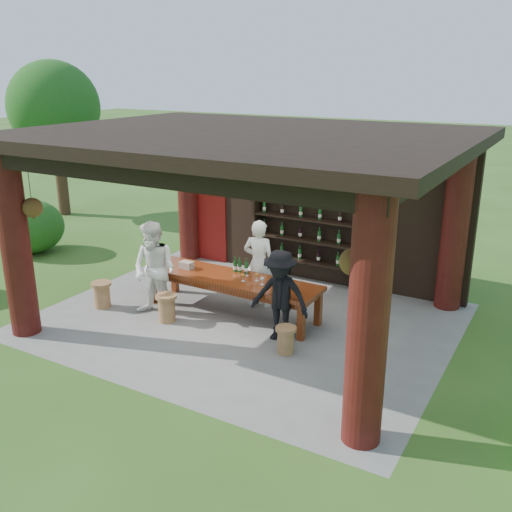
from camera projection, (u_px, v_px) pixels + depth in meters
The scene contains 15 objects.
ground at pixel (245, 320), 10.75m from camera, with size 90.00×90.00×0.00m, color #2D5119.
pavilion at pixel (256, 205), 10.45m from camera, with size 7.50×6.00×3.60m.
wine_shelf at pixel (310, 231), 12.33m from camera, with size 2.66×0.40×2.34m.
tasting_table at pixel (231, 282), 10.84m from camera, with size 3.56×0.94×0.75m.
stool_near_left at pixel (167, 307), 10.61m from camera, with size 0.40×0.40×0.53m.
stool_near_right at pixel (286, 339), 9.42m from camera, with size 0.35×0.35×0.46m.
stool_far_left at pixel (102, 294), 11.24m from camera, with size 0.40×0.40×0.52m.
host at pixel (259, 263), 11.17m from camera, with size 0.64×0.42×1.75m, color white.
guest_woman at pixel (155, 270), 10.66m from camera, with size 0.89×0.70×1.84m, color white.
guest_man at pixel (280, 296), 9.73m from camera, with size 1.05×0.60×1.62m, color black.
table_bottles at pixel (240, 265), 10.99m from camera, with size 0.33×0.10×0.31m.
table_glasses at pixel (261, 278), 10.50m from camera, with size 0.94×0.35×0.15m.
napkin_basket at pixel (187, 265), 11.24m from camera, with size 0.26×0.18×0.14m, color #BF6672.
shrubs at pixel (325, 294), 10.49m from camera, with size 15.06×7.78×1.36m.
trees at pixel (480, 144), 9.01m from camera, with size 22.57×9.45×4.80m.
Camera 1 is at (5.08, -8.43, 4.49)m, focal length 40.00 mm.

